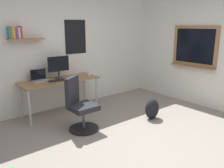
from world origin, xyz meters
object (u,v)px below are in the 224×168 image
computer_mouse (70,78)px  backpack (152,109)px  keyboard (58,80)px  office_chair (80,108)px  laptop (40,78)px  desk (60,83)px  coffee_mug (89,73)px  monitor_primary (59,66)px

computer_mouse → backpack: size_ratio=0.26×
keyboard → computer_mouse: computer_mouse is taller
office_chair → backpack: (1.36, -0.47, -0.21)m
office_chair → laptop: (-0.25, 1.09, 0.37)m
desk → computer_mouse: bearing=-20.8°
desk → keyboard: keyboard is taller
office_chair → keyboard: size_ratio=2.57×
desk → coffee_mug: bearing=-2.1°
monitor_primary → computer_mouse: size_ratio=4.46×
desk → laptop: laptop is taller
office_chair → coffee_mug: size_ratio=10.33×
monitor_primary → backpack: size_ratio=1.15×
keyboard → coffee_mug: bearing=3.6°
laptop → monitor_primary: 0.46m
laptop → computer_mouse: 0.60m
office_chair → computer_mouse: 0.98m
laptop → backpack: (1.61, -1.56, -0.58)m
monitor_primary → desk: bearing=-112.4°
office_chair → backpack: 1.45m
desk → office_chair: 0.99m
laptop → coffee_mug: bearing=-9.1°
keyboard → coffee_mug: coffee_mug is taller
desk → laptop: (-0.36, 0.15, 0.12)m
office_chair → laptop: laptop is taller
desk → coffee_mug: (0.70, -0.03, 0.12)m
computer_mouse → coffee_mug: bearing=5.7°
keyboard → computer_mouse: size_ratio=3.56×
desk → backpack: (1.25, -1.42, -0.45)m
computer_mouse → backpack: bearing=-51.9°
backpack → monitor_primary: bearing=128.7°
keyboard → laptop: bearing=141.8°
monitor_primary → keyboard: bearing=-124.9°
office_chair → keyboard: office_chair is taller
desk → monitor_primary: (0.04, 0.10, 0.34)m
keyboard → backpack: keyboard is taller
computer_mouse → monitor_primary: bearing=132.6°
laptop → keyboard: size_ratio=0.84×
desk → coffee_mug: 0.71m
office_chair → laptop: 1.18m
desk → computer_mouse: computer_mouse is taller
office_chair → coffee_mug: office_chair is taller
office_chair → keyboard: (0.03, 0.87, 0.33)m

